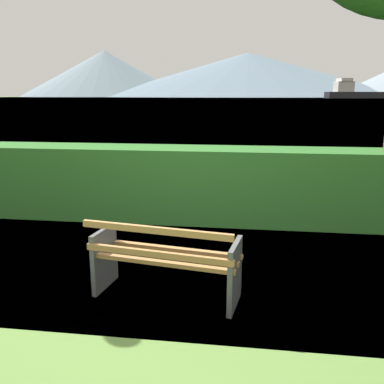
% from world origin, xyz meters
% --- Properties ---
extents(ground_plane, '(1400.00, 1400.00, 0.00)m').
position_xyz_m(ground_plane, '(0.00, 0.00, 0.00)').
color(ground_plane, '#567A38').
extents(water_surface, '(620.00, 620.00, 0.00)m').
position_xyz_m(water_surface, '(0.00, 309.17, 0.00)').
color(water_surface, '#6B8EA3').
rests_on(water_surface, ground_plane).
extents(park_bench, '(1.61, 0.81, 0.87)m').
position_xyz_m(park_bench, '(-0.01, -0.06, 0.42)').
color(park_bench, '#A0703F').
rests_on(park_bench, ground_plane).
extents(hedge_row, '(13.36, 0.90, 1.24)m').
position_xyz_m(hedge_row, '(0.00, 2.77, 0.62)').
color(hedge_row, '#2D6B28').
rests_on(hedge_row, ground_plane).
extents(cargo_ship_large, '(67.80, 24.16, 14.07)m').
position_xyz_m(cargo_ship_large, '(85.09, 310.47, 3.93)').
color(cargo_ship_large, '#232328').
rests_on(cargo_ship_large, water_surface).
extents(distant_hills, '(766.17, 428.77, 80.22)m').
position_xyz_m(distant_hills, '(67.86, 585.88, 34.56)').
color(distant_hills, slate).
rests_on(distant_hills, ground_plane).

